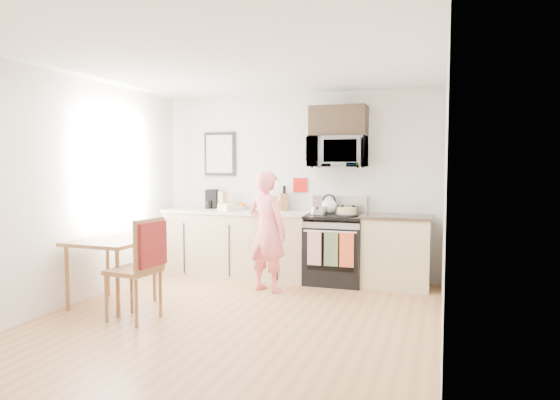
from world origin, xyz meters
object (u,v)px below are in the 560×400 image
(person, at_px, (267,231))
(microwave, at_px, (338,152))
(chair, at_px, (145,255))
(cake, at_px, (347,212))
(range, at_px, (335,251))
(dining_table, at_px, (112,247))

(person, bearing_deg, microwave, -111.07)
(person, relative_size, chair, 1.45)
(chair, xyz_separation_m, cake, (1.64, 2.19, 0.30))
(range, bearing_deg, cake, -19.98)
(person, distance_m, dining_table, 1.85)
(microwave, distance_m, person, 1.47)
(dining_table, bearing_deg, person, 39.10)
(range, bearing_deg, chair, -123.34)
(person, height_order, dining_table, person)
(dining_table, height_order, cake, cake)
(person, bearing_deg, chair, 84.71)
(dining_table, distance_m, chair, 0.78)
(microwave, height_order, person, microwave)
(microwave, height_order, dining_table, microwave)
(person, distance_m, chair, 1.72)
(range, relative_size, dining_table, 1.45)
(microwave, xyz_separation_m, chair, (-1.48, -2.35, -1.08))
(range, relative_size, chair, 1.10)
(range, distance_m, microwave, 1.33)
(person, height_order, chair, person)
(person, relative_size, cake, 4.95)
(range, relative_size, cake, 3.76)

